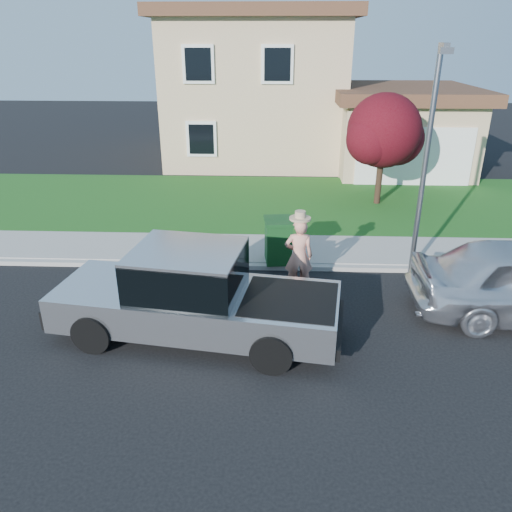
{
  "coord_description": "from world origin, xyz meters",
  "views": [
    {
      "loc": [
        1.05,
        -9.02,
        5.61
      ],
      "look_at": [
        0.63,
        1.0,
        1.2
      ],
      "focal_mm": 35.0,
      "sensor_mm": 36.0,
      "label": 1
    }
  ],
  "objects_px": {
    "pickup_truck": "(195,297)",
    "ornamental_tree": "(385,134)",
    "trash_bin": "(278,240)",
    "street_lamp": "(427,153)",
    "woman": "(299,255)"
  },
  "relations": [
    {
      "from": "woman",
      "to": "ornamental_tree",
      "type": "relative_size",
      "value": 0.53
    },
    {
      "from": "woman",
      "to": "street_lamp",
      "type": "relative_size",
      "value": 0.37
    },
    {
      "from": "ornamental_tree",
      "to": "trash_bin",
      "type": "height_order",
      "value": "ornamental_tree"
    },
    {
      "from": "pickup_truck",
      "to": "trash_bin",
      "type": "bearing_deg",
      "value": 72.91
    },
    {
      "from": "pickup_truck",
      "to": "ornamental_tree",
      "type": "relative_size",
      "value": 1.56
    },
    {
      "from": "trash_bin",
      "to": "street_lamp",
      "type": "distance_m",
      "value": 4.2
    },
    {
      "from": "ornamental_tree",
      "to": "trash_bin",
      "type": "xyz_separation_m",
      "value": [
        -3.61,
        -5.37,
        -1.82
      ]
    },
    {
      "from": "pickup_truck",
      "to": "trash_bin",
      "type": "relative_size",
      "value": 5.14
    },
    {
      "from": "trash_bin",
      "to": "street_lamp",
      "type": "xyz_separation_m",
      "value": [
        3.42,
        -0.41,
        2.4
      ]
    },
    {
      "from": "pickup_truck",
      "to": "woman",
      "type": "height_order",
      "value": "woman"
    },
    {
      "from": "ornamental_tree",
      "to": "street_lamp",
      "type": "height_order",
      "value": "street_lamp"
    },
    {
      "from": "trash_bin",
      "to": "street_lamp",
      "type": "bearing_deg",
      "value": -13.35
    },
    {
      "from": "woman",
      "to": "street_lamp",
      "type": "xyz_separation_m",
      "value": [
        2.94,
        1.02,
        2.18
      ]
    },
    {
      "from": "trash_bin",
      "to": "street_lamp",
      "type": "height_order",
      "value": "street_lamp"
    },
    {
      "from": "woman",
      "to": "street_lamp",
      "type": "height_order",
      "value": "street_lamp"
    }
  ]
}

